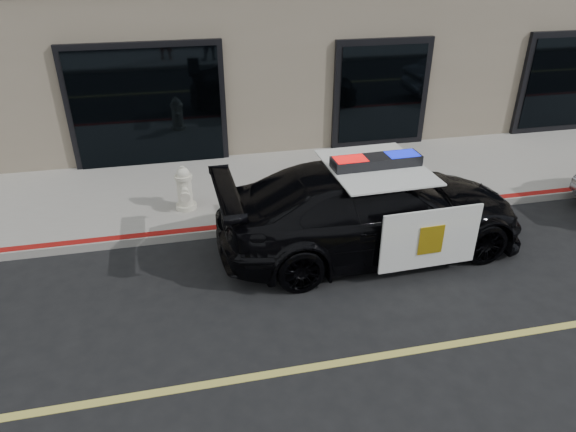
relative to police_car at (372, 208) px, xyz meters
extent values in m
plane|color=black|center=(-2.68, -2.56, -0.77)|extent=(120.00, 120.00, 0.00)
cube|color=gray|center=(-2.68, 2.69, -0.70)|extent=(60.00, 3.50, 0.15)
imported|color=black|center=(0.00, 0.00, -0.01)|extent=(2.46, 5.39, 1.52)
cube|color=white|center=(0.54, -1.08, -0.04)|extent=(1.63, 0.09, 1.02)
cube|color=white|center=(0.47, 1.11, -0.04)|extent=(1.63, 0.09, 1.02)
cube|color=white|center=(0.00, 0.00, 0.76)|extent=(1.58, 1.88, 0.03)
cube|color=gold|center=(0.54, -1.11, -0.04)|extent=(0.41, 0.03, 0.48)
cube|color=black|center=(0.00, 0.00, 0.85)|extent=(1.47, 0.43, 0.18)
cube|color=red|center=(-0.45, -0.01, 0.87)|extent=(0.52, 0.35, 0.17)
cube|color=#0C19CC|center=(0.44, 0.01, 0.87)|extent=(0.52, 0.35, 0.17)
cylinder|color=silver|center=(-3.07, 1.90, -0.58)|extent=(0.40, 0.40, 0.09)
cylinder|color=silver|center=(-3.07, 1.90, -0.26)|extent=(0.29, 0.29, 0.55)
cylinder|color=silver|center=(-3.07, 1.90, 0.04)|extent=(0.34, 0.34, 0.07)
sphere|color=silver|center=(-3.07, 1.90, 0.11)|extent=(0.25, 0.25, 0.25)
cylinder|color=silver|center=(-3.07, 1.90, 0.22)|extent=(0.08, 0.08, 0.08)
cylinder|color=silver|center=(-3.07, 2.09, -0.18)|extent=(0.14, 0.13, 0.14)
cylinder|color=silver|center=(-3.07, 1.72, -0.18)|extent=(0.14, 0.13, 0.14)
cylinder|color=silver|center=(-3.07, 1.68, -0.26)|extent=(0.19, 0.15, 0.19)
camera|label=1|loc=(-3.03, -7.17, 4.04)|focal=32.00mm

